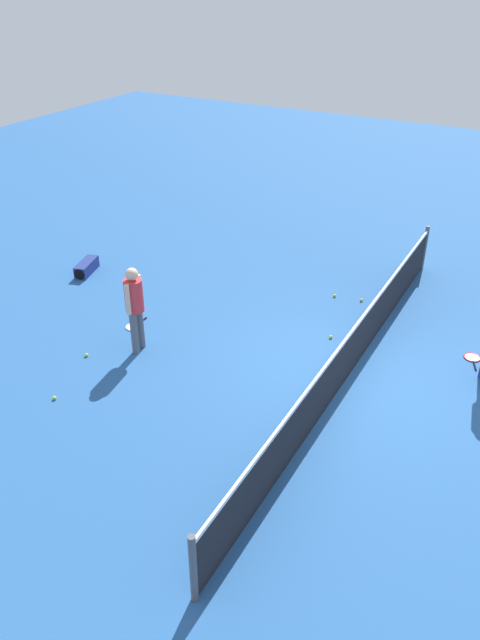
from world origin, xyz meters
name	(u,v)px	position (x,y,z in m)	size (l,w,h in m)	color
ground_plane	(348,376)	(0.00, 0.00, 0.00)	(40.00, 40.00, 0.00)	#265693
court_net	(350,352)	(0.00, 0.00, 0.50)	(10.09, 0.09, 1.07)	#4C4C51
player_near_side	(135,303)	(1.11, -3.75, 1.01)	(0.53, 0.39, 1.70)	#595960
tennis_racket_near_player	(134,326)	(0.50, -4.34, 0.01)	(0.59, 0.32, 0.03)	white
tennis_racket_far_player	(473,358)	(-1.63, 1.83, 0.01)	(0.61, 0.40, 0.03)	red
tennis_ball_near_player	(335,296)	(-2.64, -1.28, 0.03)	(0.07, 0.07, 0.07)	#C6E033
tennis_ball_by_net	(87,355)	(1.78, -4.46, 0.03)	(0.07, 0.07, 0.07)	#C6E033
tennis_ball_midcourt	(331,337)	(-1.02, -0.73, 0.03)	(0.07, 0.07, 0.07)	#C6E033
tennis_ball_baseline	(54,398)	(3.03, -4.06, 0.03)	(0.07, 0.07, 0.07)	#C6E033
tennis_ball_stray_left	(361,300)	(-2.74, -0.70, 0.03)	(0.07, 0.07, 0.07)	#C6E033
equipment_bag	(86,268)	(-0.91, -6.82, 0.14)	(0.85, 0.50, 0.28)	navy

